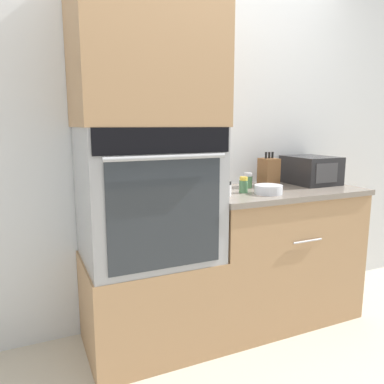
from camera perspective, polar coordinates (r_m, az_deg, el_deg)
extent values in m
plane|color=beige|center=(2.45, 5.61, -23.51)|extent=(12.00, 12.00, 0.00)
cube|color=silver|center=(2.60, -0.89, 7.81)|extent=(8.00, 0.05, 2.50)
cube|color=#A87F56|center=(2.41, -6.38, -16.28)|extent=(0.77, 0.60, 0.57)
cube|color=#9EA0A5|center=(2.19, -6.73, -0.32)|extent=(0.75, 0.59, 0.77)
cube|color=black|center=(1.88, -4.12, 7.81)|extent=(0.72, 0.01, 0.13)
cube|color=orange|center=(1.87, -4.09, 7.80)|extent=(0.09, 0.00, 0.03)
cube|color=#282D33|center=(1.93, -3.98, -3.42)|extent=(0.62, 0.01, 0.58)
cylinder|color=#9EA0A5|center=(1.85, -3.76, 5.28)|extent=(0.64, 0.02, 0.02)
cube|color=#A87F56|center=(2.20, -7.20, 20.90)|extent=(0.77, 0.60, 0.84)
cube|color=#A87F56|center=(2.75, 12.65, -9.41)|extent=(1.09, 0.60, 0.89)
cube|color=slate|center=(2.63, 13.04, 0.16)|extent=(1.11, 0.63, 0.03)
cylinder|color=#B7B7BC|center=(2.46, 17.21, -7.15)|extent=(0.22, 0.01, 0.01)
cube|color=#232326|center=(2.90, 17.61, 3.21)|extent=(0.31, 0.36, 0.20)
cube|color=#3D3D3F|center=(2.76, 19.85, 2.74)|extent=(0.19, 0.01, 0.14)
cube|color=brown|center=(2.71, 11.60, 2.97)|extent=(0.11, 0.13, 0.20)
cylinder|color=black|center=(2.69, 11.21, 5.51)|extent=(0.02, 0.02, 0.04)
cylinder|color=black|center=(2.70, 11.69, 5.52)|extent=(0.02, 0.02, 0.04)
cylinder|color=black|center=(2.72, 12.16, 5.53)|extent=(0.02, 0.02, 0.04)
cylinder|color=silver|center=(2.41, 11.57, 0.40)|extent=(0.18, 0.18, 0.06)
cylinder|color=brown|center=(2.55, 1.85, 1.28)|extent=(0.06, 0.06, 0.07)
cylinder|color=red|center=(2.55, 1.86, 2.25)|extent=(0.05, 0.05, 0.02)
cylinder|color=#427047|center=(2.61, 8.53, 1.51)|extent=(0.06, 0.06, 0.08)
cylinder|color=#B7B7BC|center=(2.60, 8.56, 2.64)|extent=(0.05, 0.05, 0.02)
cylinder|color=silver|center=(2.30, 5.40, 0.25)|extent=(0.05, 0.05, 0.07)
cylinder|color=black|center=(2.29, 5.42, 1.36)|extent=(0.05, 0.05, 0.02)
cylinder|color=#427047|center=(2.42, 7.84, 0.83)|extent=(0.06, 0.06, 0.08)
cylinder|color=gold|center=(2.41, 7.87, 2.04)|extent=(0.05, 0.05, 0.02)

